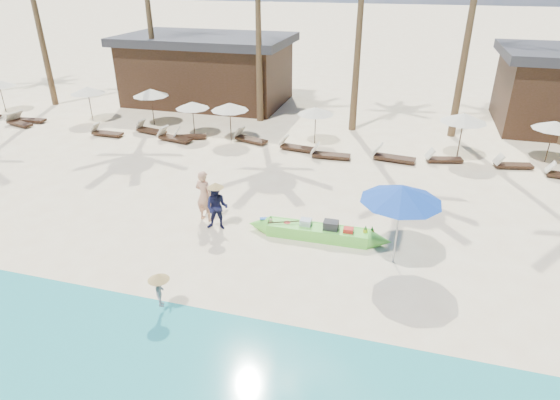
# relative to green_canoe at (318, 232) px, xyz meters

# --- Properties ---
(ground) EXTENTS (240.00, 240.00, 0.00)m
(ground) POSITION_rel_green_canoe_xyz_m (-2.66, -1.93, -0.23)
(ground) COLOR #FDEDBB
(ground) RESTS_ON ground
(wet_sand_strip) EXTENTS (240.00, 4.50, 0.01)m
(wet_sand_strip) POSITION_rel_green_canoe_xyz_m (-2.66, -6.93, -0.23)
(wet_sand_strip) COLOR tan
(wet_sand_strip) RESTS_ON ground
(green_canoe) EXTENTS (5.41, 0.79, 0.69)m
(green_canoe) POSITION_rel_green_canoe_xyz_m (0.00, 0.00, 0.00)
(green_canoe) COLOR #69E345
(green_canoe) RESTS_ON ground
(tourist) EXTENTS (0.76, 0.58, 1.89)m
(tourist) POSITION_rel_green_canoe_xyz_m (-4.13, 0.17, 0.71)
(tourist) COLOR tan
(tourist) RESTS_ON ground
(vendor_green) EXTENTS (0.87, 0.72, 1.63)m
(vendor_green) POSITION_rel_green_canoe_xyz_m (-3.46, -0.31, 0.58)
(vendor_green) COLOR #15183B
(vendor_green) RESTS_ON ground
(vendor_yellow) EXTENTS (0.52, 0.65, 0.88)m
(vendor_yellow) POSITION_rel_green_canoe_xyz_m (-3.18, -4.78, 0.39)
(vendor_yellow) COLOR gray
(vendor_yellow) RESTS_ON ground
(blue_umbrella) EXTENTS (2.38, 2.38, 2.57)m
(blue_umbrella) POSITION_rel_green_canoe_xyz_m (2.53, -0.75, 2.09)
(blue_umbrella) COLOR #99999E
(blue_umbrella) RESTS_ON ground
(lounger_1_right) EXTENTS (1.87, 0.99, 0.61)m
(lounger_1_right) POSITION_rel_green_canoe_xyz_m (-19.07, 7.58, -0.03)
(lounger_1_right) COLOR #361F16
(lounger_1_right) RESTS_ON ground
(resort_parasol_2) EXTENTS (1.94, 1.94, 2.00)m
(resort_parasol_2) POSITION_rel_green_canoe_xyz_m (-15.60, 9.63, 1.57)
(resort_parasol_2) COLOR #361F16
(resort_parasol_2) RESTS_ON ground
(lounger_2_left) EXTENTS (1.84, 0.74, 0.61)m
(lounger_2_left) POSITION_rel_green_canoe_xyz_m (-18.97, 8.29, -0.03)
(lounger_2_left) COLOR #361F16
(lounger_2_left) RESTS_ON ground
(resort_parasol_3) EXTENTS (2.00, 2.00, 2.06)m
(resort_parasol_3) POSITION_rel_green_canoe_xyz_m (-11.67, 9.91, 1.62)
(resort_parasol_3) COLOR #361F16
(resort_parasol_3) RESTS_ON ground
(lounger_3_left) EXTENTS (1.78, 0.57, 0.60)m
(lounger_3_left) POSITION_rel_green_canoe_xyz_m (-13.16, 7.36, -0.03)
(lounger_3_left) COLOR #361F16
(lounger_3_left) RESTS_ON ground
(lounger_3_right) EXTENTS (1.89, 0.94, 0.62)m
(lounger_3_right) POSITION_rel_green_canoe_xyz_m (-11.11, 8.42, -0.03)
(lounger_3_right) COLOR #361F16
(lounger_3_right) RESTS_ON ground
(resort_parasol_4) EXTENTS (1.78, 1.78, 1.83)m
(resort_parasol_4) POSITION_rel_green_canoe_xyz_m (-8.59, 8.76, 1.42)
(resort_parasol_4) COLOR #361F16
(resort_parasol_4) RESTS_ON ground
(lounger_4_left) EXTENTS (1.77, 1.06, 0.58)m
(lounger_4_left) POSITION_rel_green_canoe_xyz_m (-8.63, 8.08, -0.04)
(lounger_4_left) COLOR #361F16
(lounger_4_left) RESTS_ON ground
(lounger_4_right) EXTENTS (1.97, 0.93, 0.64)m
(lounger_4_right) POSITION_rel_green_canoe_xyz_m (-9.26, 7.59, -0.02)
(lounger_4_right) COLOR #361F16
(lounger_4_right) RESTS_ON ground
(resort_parasol_5) EXTENTS (1.94, 1.94, 2.00)m
(resort_parasol_5) POSITION_rel_green_canoe_xyz_m (-6.38, 8.52, 1.57)
(resort_parasol_5) COLOR #361F16
(resort_parasol_5) RESTS_ON ground
(lounger_5_left) EXTENTS (1.91, 1.08, 0.62)m
(lounger_5_left) POSITION_rel_green_canoe_xyz_m (-5.37, 8.51, -0.02)
(lounger_5_left) COLOR #361F16
(lounger_5_left) RESTS_ON ground
(resort_parasol_6) EXTENTS (1.84, 1.84, 1.90)m
(resort_parasol_6) POSITION_rel_green_canoe_xyz_m (-2.06, 9.27, 1.48)
(resort_parasol_6) COLOR #361F16
(resort_parasol_6) RESTS_ON ground
(lounger_6_left) EXTENTS (1.86, 0.80, 0.61)m
(lounger_6_left) POSITION_rel_green_canoe_xyz_m (-2.77, 7.97, -0.03)
(lounger_6_left) COLOR #361F16
(lounger_6_left) RESTS_ON ground
(lounger_6_right) EXTENTS (1.89, 0.65, 0.64)m
(lounger_6_right) POSITION_rel_green_canoe_xyz_m (-0.99, 7.35, -0.02)
(lounger_6_right) COLOR #361F16
(lounger_6_right) RESTS_ON ground
(resort_parasol_7) EXTENTS (2.11, 2.11, 2.18)m
(resort_parasol_7) POSITION_rel_green_canoe_xyz_m (4.92, 9.09, 1.73)
(resort_parasol_7) COLOR #361F16
(resort_parasol_7) RESTS_ON ground
(lounger_7_left) EXTENTS (2.04, 0.85, 0.67)m
(lounger_7_left) POSITION_rel_green_canoe_xyz_m (1.92, 7.80, -0.01)
(lounger_7_left) COLOR #361F16
(lounger_7_left) RESTS_ON ground
(lounger_7_right) EXTENTS (1.77, 0.91, 0.58)m
(lounger_7_right) POSITION_rel_green_canoe_xyz_m (4.19, 8.27, -0.04)
(lounger_7_right) COLOR #361F16
(lounger_7_right) RESTS_ON ground
(resort_parasol_8) EXTENTS (1.91, 1.91, 1.96)m
(resort_parasol_8) POSITION_rel_green_canoe_xyz_m (8.86, 9.65, 1.54)
(resort_parasol_8) COLOR #361F16
(resort_parasol_8) RESTS_ON ground
(lounger_8_left) EXTENTS (1.78, 0.88, 0.58)m
(lounger_8_left) POSITION_rel_green_canoe_xyz_m (7.17, 8.36, -0.04)
(lounger_8_left) COLOR #361F16
(lounger_8_left) RESTS_ON ground
(pavilion_west) EXTENTS (10.80, 6.60, 4.30)m
(pavilion_west) POSITION_rel_green_canoe_xyz_m (-10.66, 15.57, 1.96)
(pavilion_west) COLOR #361F16
(pavilion_west) RESTS_ON ground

